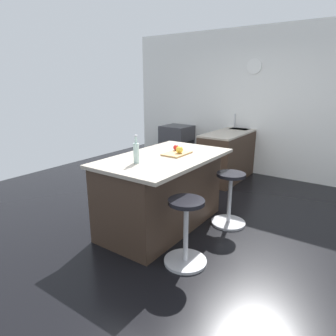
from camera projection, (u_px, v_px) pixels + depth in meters
name	position (u px, v px, depth m)	size (l,w,h in m)	color
ground_plane	(184.00, 220.00, 4.00)	(7.39, 7.39, 0.00)	black
interior_partition_left	(259.00, 103.00, 5.74)	(0.15, 5.68, 2.78)	silver
sink_cabinet	(235.00, 152.00, 5.89)	(2.04, 0.60, 1.17)	#38281E
oven_range	(177.00, 145.00, 6.65)	(0.60, 0.61, 0.86)	#38383D
kitchen_island	(162.00, 191.00, 3.73)	(1.70, 1.02, 0.93)	#38281E
stool_by_window	(230.00, 200.00, 3.81)	(0.44, 0.44, 0.69)	#B7B7BC
stool_middle	(186.00, 234.00, 2.98)	(0.44, 0.44, 0.69)	#B7B7BC
cutting_board	(177.00, 154.00, 3.67)	(0.36, 0.24, 0.02)	tan
apple_red	(176.00, 148.00, 3.78)	(0.07, 0.07, 0.07)	red
apple_yellow	(179.00, 150.00, 3.64)	(0.09, 0.09, 0.09)	gold
water_bottle	(136.00, 152.00, 3.25)	(0.06, 0.06, 0.31)	silver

